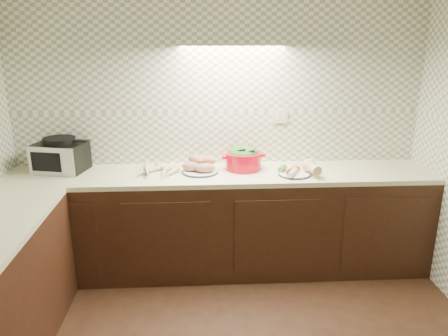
{
  "coord_description": "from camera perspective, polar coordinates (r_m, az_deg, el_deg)",
  "views": [
    {
      "loc": [
        -0.17,
        -2.01,
        2.05
      ],
      "look_at": [
        0.02,
        1.25,
        1.02
      ],
      "focal_mm": 35.0,
      "sensor_mm": 36.0,
      "label": 1
    }
  ],
  "objects": [
    {
      "name": "room",
      "position": [
        2.06,
        1.51,
        5.64
      ],
      "size": [
        3.6,
        3.6,
        2.6
      ],
      "color": "black",
      "rests_on": "ground"
    },
    {
      "name": "counter",
      "position": [
        3.17,
        -12.46,
        -13.25
      ],
      "size": [
        3.6,
        3.6,
        0.9
      ],
      "color": "black",
      "rests_on": "ground"
    },
    {
      "name": "toaster_oven",
      "position": [
        3.96,
        -20.58,
        1.54
      ],
      "size": [
        0.47,
        0.4,
        0.29
      ],
      "rotation": [
        0.0,
        0.0,
        -0.23
      ],
      "color": "black",
      "rests_on": "counter"
    },
    {
      "name": "parsnip_pile",
      "position": [
        3.71,
        -7.99,
        -0.17
      ],
      "size": [
        0.44,
        0.35,
        0.08
      ],
      "color": "beige",
      "rests_on": "counter"
    },
    {
      "name": "sweet_potato_plate",
      "position": [
        3.7,
        -3.11,
        0.26
      ],
      "size": [
        0.32,
        0.31,
        0.14
      ],
      "rotation": [
        0.0,
        0.0,
        -0.3
      ],
      "color": "#131D3D",
      "rests_on": "counter"
    },
    {
      "name": "onion_bowl",
      "position": [
        3.81,
        -2.84,
        0.61
      ],
      "size": [
        0.15,
        0.15,
        0.12
      ],
      "color": "black",
      "rests_on": "counter"
    },
    {
      "name": "dutch_oven",
      "position": [
        3.76,
        2.55,
        1.35
      ],
      "size": [
        0.38,
        0.35,
        0.21
      ],
      "rotation": [
        0.0,
        0.0,
        0.15
      ],
      "color": "red",
      "rests_on": "counter"
    },
    {
      "name": "veg_plate",
      "position": [
        3.7,
        10.01,
        -0.12
      ],
      "size": [
        0.33,
        0.3,
        0.13
      ],
      "rotation": [
        0.0,
        0.0,
        0.07
      ],
      "color": "#131D3D",
      "rests_on": "counter"
    }
  ]
}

